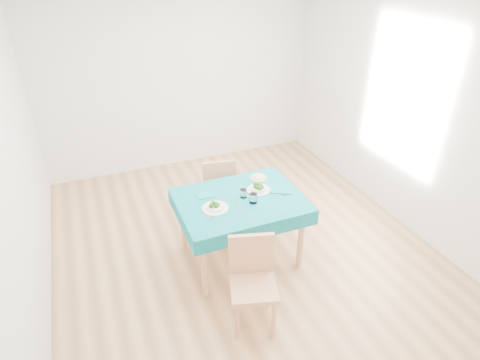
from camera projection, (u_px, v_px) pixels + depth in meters
name	position (u px, v px, depth m)	size (l,w,h in m)	color
room_shell	(240.00, 136.00, 3.90)	(4.02, 4.52, 2.73)	#94663D
table	(240.00, 229.00, 4.20)	(1.24, 0.95, 0.76)	#09626B
chair_near	(253.00, 281.00, 3.38)	(0.39, 0.43, 0.99)	tan
chair_far	(218.00, 182.00, 4.84)	(0.39, 0.42, 0.96)	tan
bowl_near	(215.00, 205.00, 3.84)	(0.26, 0.26, 0.08)	white
bowl_far	(259.00, 187.00, 4.13)	(0.24, 0.24, 0.07)	white
fork_near	(206.00, 215.00, 3.76)	(0.02, 0.16, 0.00)	silver
knife_near	(238.00, 206.00, 3.89)	(0.02, 0.22, 0.00)	silver
fork_far	(245.00, 193.00, 4.11)	(0.03, 0.19, 0.00)	silver
knife_far	(280.00, 191.00, 4.14)	(0.02, 0.23, 0.00)	silver
napkin_near	(205.00, 195.00, 4.06)	(0.18, 0.13, 0.01)	#0E6E76
napkin_far	(281.00, 190.00, 4.15)	(0.22, 0.16, 0.01)	#0E6E76
tumbler_center	(243.00, 194.00, 4.01)	(0.07, 0.07, 0.09)	white
tumbler_side	(253.00, 198.00, 3.92)	(0.08, 0.08, 0.10)	white
side_plate	(259.00, 178.00, 4.37)	(0.18, 0.18, 0.01)	#C4CF65
bread_slice	(259.00, 177.00, 4.36)	(0.10, 0.10, 0.02)	beige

